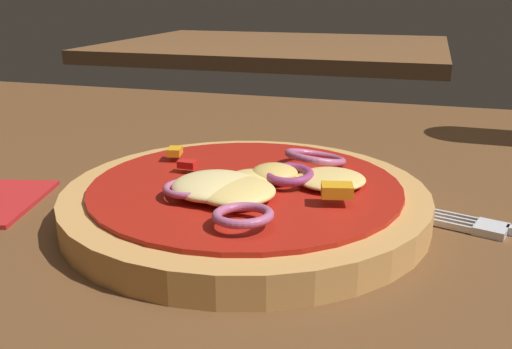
# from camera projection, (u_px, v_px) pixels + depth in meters

# --- Properties ---
(dining_table) EXTENTS (1.29, 0.80, 0.03)m
(dining_table) POSITION_uv_depth(u_px,v_px,m) (177.00, 229.00, 0.38)
(dining_table) COLOR brown
(dining_table) RESTS_ON ground
(pizza) EXTENTS (0.23, 0.23, 0.03)m
(pizza) POSITION_uv_depth(u_px,v_px,m) (248.00, 197.00, 0.36)
(pizza) COLOR tan
(pizza) RESTS_ON dining_table
(background_table) EXTENTS (0.86, 0.67, 0.03)m
(background_table) POSITION_uv_depth(u_px,v_px,m) (278.00, 49.00, 1.49)
(background_table) COLOR brown
(background_table) RESTS_ON ground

